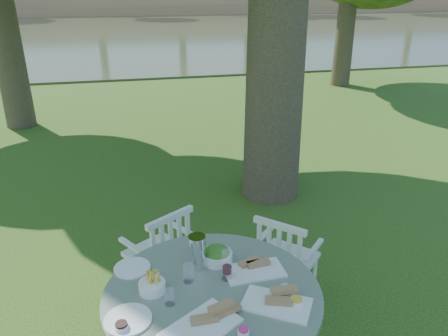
# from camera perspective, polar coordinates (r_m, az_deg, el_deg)

# --- Properties ---
(ground) EXTENTS (140.00, 140.00, 0.00)m
(ground) POSITION_cam_1_polar(r_m,az_deg,el_deg) (4.49, 0.60, -11.04)
(ground) COLOR #1B3B0C
(ground) RESTS_ON ground
(table) EXTENTS (1.29, 1.29, 0.83)m
(table) POSITION_cam_1_polar(r_m,az_deg,el_deg) (2.78, -1.47, -18.63)
(table) COLOR black
(table) RESTS_ON ground
(chair_ne) EXTENTS (0.59, 0.59, 0.85)m
(chair_ne) POSITION_cam_1_polar(r_m,az_deg,el_deg) (3.57, 7.73, -11.41)
(chair_ne) COLOR silver
(chair_ne) RESTS_ON ground
(chair_nw) EXTENTS (0.60, 0.59, 0.88)m
(chair_nw) POSITION_cam_1_polar(r_m,az_deg,el_deg) (3.62, -7.89, -10.60)
(chair_nw) COLOR silver
(chair_nw) RESTS_ON ground
(tableware) EXTENTS (1.17, 0.95, 0.23)m
(tableware) POSITION_cam_1_polar(r_m,az_deg,el_deg) (2.70, -2.59, -14.12)
(tableware) COLOR white
(tableware) RESTS_ON table
(river) EXTENTS (100.00, 28.00, 0.12)m
(river) POSITION_cam_1_polar(r_m,az_deg,el_deg) (26.75, -11.89, 16.93)
(river) COLOR #363D24
(river) RESTS_ON ground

